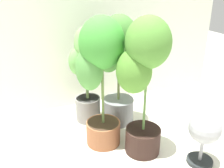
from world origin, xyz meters
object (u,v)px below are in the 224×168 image
at_px(potted_plant_back_center, 87,74).
at_px(potted_plant_back_right, 119,63).
at_px(floor_fan, 205,130).
at_px(potted_plant_front_right, 143,74).
at_px(potted_plant_center, 100,70).

bearing_deg(potted_plant_back_center, potted_plant_back_right, -27.41).
distance_m(potted_plant_back_center, potted_plant_back_right, 0.30).
relative_size(potted_plant_back_right, floor_fan, 2.40).
xyz_separation_m(potted_plant_back_center, floor_fan, (0.55, -0.85, -0.18)).
bearing_deg(potted_plant_back_right, potted_plant_front_right, -93.49).
height_order(potted_plant_center, floor_fan, potted_plant_center).
height_order(potted_plant_front_right, potted_plant_back_right, potted_plant_front_right).
height_order(potted_plant_front_right, floor_fan, potted_plant_front_right).
bearing_deg(floor_fan, potted_plant_back_right, -133.49).
bearing_deg(potted_plant_front_right, floor_fan, -39.50).
bearing_deg(potted_plant_front_right, potted_plant_back_right, 86.51).
bearing_deg(potted_plant_back_center, potted_plant_front_right, -69.35).
relative_size(potted_plant_back_center, floor_fan, 2.16).
height_order(potted_plant_back_center, potted_plant_back_right, potted_plant_back_right).
relative_size(potted_plant_back_center, potted_plant_center, 0.87).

